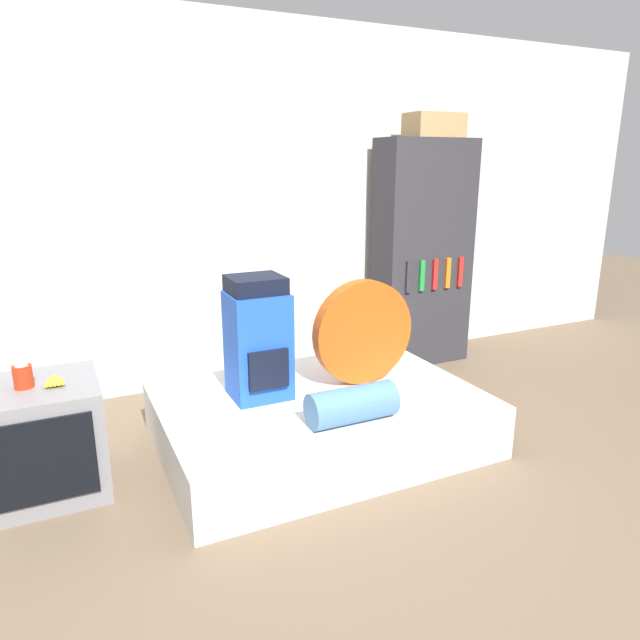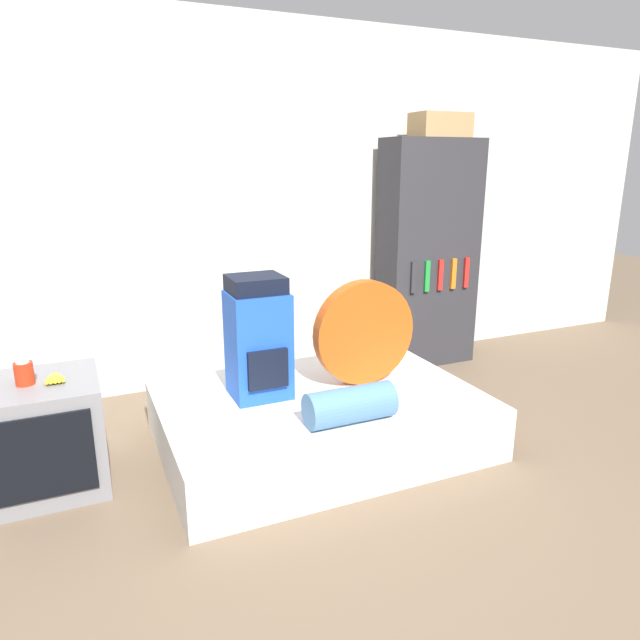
{
  "view_description": "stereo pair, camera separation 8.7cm",
  "coord_description": "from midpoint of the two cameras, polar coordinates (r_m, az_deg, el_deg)",
  "views": [
    {
      "loc": [
        -1.14,
        -2.05,
        1.62
      ],
      "look_at": [
        0.18,
        0.73,
        0.76
      ],
      "focal_mm": 32.0,
      "sensor_mm": 36.0,
      "label": 1
    },
    {
      "loc": [
        -1.06,
        -2.08,
        1.62
      ],
      "look_at": [
        0.18,
        0.73,
        0.76
      ],
      "focal_mm": 32.0,
      "sensor_mm": 36.0,
      "label": 2
    }
  ],
  "objects": [
    {
      "name": "ground_plane",
      "position": [
        2.85,
        3.69,
        -19.1
      ],
      "size": [
        16.0,
        16.0,
        0.0
      ],
      "primitive_type": "plane",
      "color": "brown"
    },
    {
      "name": "wall_back",
      "position": [
        4.21,
        -8.79,
        11.1
      ],
      "size": [
        8.0,
        0.05,
        2.6
      ],
      "color": "silver",
      "rests_on": "ground_plane"
    },
    {
      "name": "bed",
      "position": [
        3.4,
        0.68,
        -9.87
      ],
      "size": [
        1.8,
        1.27,
        0.31
      ],
      "color": "white",
      "rests_on": "ground_plane"
    },
    {
      "name": "backpack",
      "position": [
        3.23,
        -5.43,
        -1.9
      ],
      "size": [
        0.32,
        0.33,
        0.7
      ],
      "color": "blue",
      "rests_on": "bed"
    },
    {
      "name": "tent_bag",
      "position": [
        3.43,
        5.14,
        -1.24
      ],
      "size": [
        0.63,
        0.09,
        0.63
      ],
      "color": "#D14C14",
      "rests_on": "bed"
    },
    {
      "name": "sleeping_roll",
      "position": [
        2.98,
        3.88,
        -8.48
      ],
      "size": [
        0.47,
        0.19,
        0.19
      ],
      "color": "teal",
      "rests_on": "bed"
    },
    {
      "name": "television",
      "position": [
        3.23,
        -25.03,
        -10.38
      ],
      "size": [
        0.55,
        0.56,
        0.57
      ],
      "color": "gray",
      "rests_on": "ground_plane"
    },
    {
      "name": "canister",
      "position": [
        3.1,
        -26.78,
        -4.74
      ],
      "size": [
        0.09,
        0.09,
        0.13
      ],
      "color": "red",
      "rests_on": "television"
    },
    {
      "name": "banana_bunch",
      "position": [
        3.09,
        -24.24,
        -5.34
      ],
      "size": [
        0.11,
        0.15,
        0.03
      ],
      "color": "yellow",
      "rests_on": "television"
    },
    {
      "name": "bookshelf",
      "position": [
        4.68,
        11.26,
        6.41
      ],
      "size": [
        0.77,
        0.37,
        1.79
      ],
      "color": "#2D2D33",
      "rests_on": "ground_plane"
    },
    {
      "name": "cardboard_box",
      "position": [
        4.63,
        12.5,
        18.49
      ],
      "size": [
        0.43,
        0.26,
        0.18
      ],
      "color": "#A88456",
      "rests_on": "bookshelf"
    }
  ]
}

